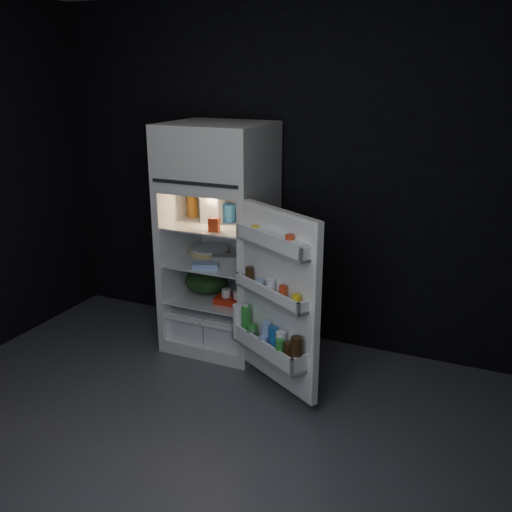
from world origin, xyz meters
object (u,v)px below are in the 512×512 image
at_px(milk_jug, 213,207).
at_px(egg_carton, 232,260).
at_px(fridge_door, 276,303).
at_px(yogurt_tray, 233,301).
at_px(refrigerator, 220,230).

relative_size(milk_jug, egg_carton, 0.80).
height_order(fridge_door, milk_jug, fridge_door).
bearing_deg(yogurt_tray, refrigerator, 136.53).
height_order(egg_carton, yogurt_tray, egg_carton).
height_order(fridge_door, egg_carton, fridge_door).
height_order(refrigerator, milk_jug, refrigerator).
xyz_separation_m(milk_jug, egg_carton, (0.18, -0.05, -0.38)).
distance_m(refrigerator, milk_jug, 0.20).
bearing_deg(refrigerator, yogurt_tray, -40.26).
bearing_deg(yogurt_tray, egg_carton, 118.62).
bearing_deg(refrigerator, milk_jug, -136.83).
bearing_deg(refrigerator, egg_carton, -32.30).
distance_m(milk_jug, egg_carton, 0.43).
distance_m(refrigerator, fridge_door, 0.95).
bearing_deg(milk_jug, refrigerator, 37.56).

